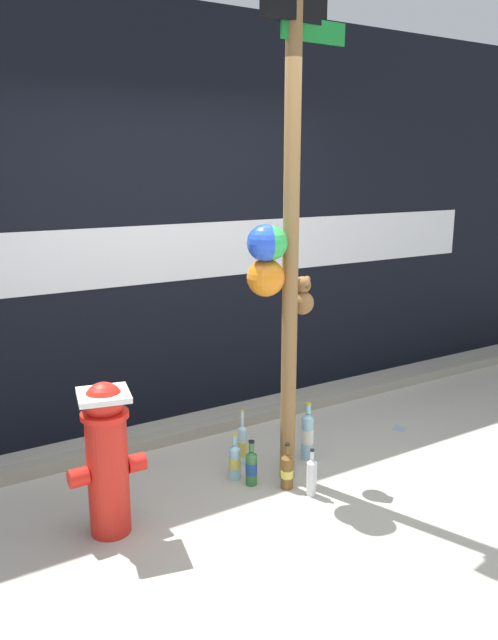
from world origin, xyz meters
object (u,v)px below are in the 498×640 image
at_px(bottle_0, 242,445).
at_px(bottle_5, 308,435).
at_px(bottle_6, 287,470).
at_px(bottle_3, 288,447).
at_px(bottle_1, 312,476).
at_px(bottle_4, 251,467).
at_px(fire_hydrant, 107,455).
at_px(bottle_2, 235,461).
at_px(memorial_post, 283,208).

bearing_deg(bottle_0, bottle_5, -19.85).
bearing_deg(bottle_6, bottle_3, 53.87).
height_order(bottle_1, bottle_3, bottle_3).
bearing_deg(bottle_6, bottle_4, 137.41).
bearing_deg(bottle_1, bottle_0, 105.00).
relative_size(fire_hydrant, bottle_4, 2.91).
bearing_deg(fire_hydrant, bottle_0, 16.29).
height_order(bottle_0, bottle_4, bottle_0).
bearing_deg(bottle_4, bottle_3, 15.58).
height_order(bottle_2, bottle_6, bottle_2).
bearing_deg(fire_hydrant, bottle_4, 2.39).
bearing_deg(bottle_2, bottle_1, -56.00).
height_order(bottle_1, bottle_6, bottle_1).
distance_m(fire_hydrant, bottle_6, 1.14).
height_order(bottle_2, bottle_4, bottle_2).
bearing_deg(bottle_0, bottle_4, -109.16).
xyz_separation_m(fire_hydrant, bottle_5, (1.43, 0.14, -0.28)).
height_order(fire_hydrant, bottle_2, fire_hydrant).
bearing_deg(bottle_0, bottle_6, -79.62).
bearing_deg(bottle_3, bottle_2, 175.99).
distance_m(bottle_3, bottle_5, 0.17).
bearing_deg(memorial_post, bottle_5, 22.95).
height_order(bottle_2, bottle_5, bottle_5).
relative_size(bottle_0, bottle_6, 1.32).
bearing_deg(memorial_post, bottle_4, 171.21).
bearing_deg(bottle_0, fire_hydrant, -163.71).
xyz_separation_m(bottle_0, bottle_5, (0.42, -0.15, 0.03)).
height_order(bottle_5, bottle_6, bottle_5).
relative_size(bottle_0, bottle_4, 1.32).
distance_m(bottle_3, bottle_4, 0.36).
distance_m(memorial_post, bottle_3, 1.58).
distance_m(bottle_0, bottle_2, 0.19).
distance_m(memorial_post, bottle_6, 1.58).
height_order(memorial_post, bottle_6, memorial_post).
bearing_deg(bottle_4, fire_hydrant, -177.61).
bearing_deg(bottle_1, bottle_5, 56.10).
distance_m(fire_hydrant, bottle_5, 1.46).
distance_m(bottle_1, bottle_5, 0.49).
bearing_deg(bottle_4, bottle_2, 110.92).
xyz_separation_m(bottle_1, bottle_5, (0.27, 0.40, 0.05)).
relative_size(fire_hydrant, bottle_6, 2.89).
relative_size(bottle_1, bottle_3, 0.97).
bearing_deg(memorial_post, bottle_1, -80.40).
bearing_deg(memorial_post, bottle_2, 147.44).
relative_size(bottle_5, bottle_6, 1.36).
height_order(bottle_0, bottle_3, bottle_0).
xyz_separation_m(memorial_post, bottle_2, (-0.24, 0.15, -1.57)).
bearing_deg(fire_hydrant, bottle_2, 10.48).
height_order(bottle_1, bottle_4, bottle_1).
bearing_deg(fire_hydrant, bottle_6, -5.91).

